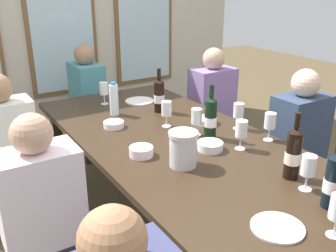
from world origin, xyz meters
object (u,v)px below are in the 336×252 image
(tasting_bowl_0, at_px, (210,146))
(tasting_bowl_2, at_px, (141,151))
(wine_glass_3, at_px, (308,166))
(seated_person_4, at_px, (9,159))
(tasting_bowl_1, at_px, (114,124))
(wine_glass_6, at_px, (270,122))
(dining_table, at_px, (193,158))
(wine_glass_0, at_px, (239,112))
(wine_bottle_0, at_px, (293,153))
(seated_person_2, at_px, (44,226))
(wine_glass_2, at_px, (241,130))
(seated_person_5, at_px, (211,113))
(white_plate_1, at_px, (140,101))
(wine_glass_1, at_px, (104,90))
(white_plate_0, at_px, (277,227))
(wine_bottle_3, at_px, (333,180))
(wine_bottle_1, at_px, (211,118))
(seated_person_3, at_px, (297,151))
(wine_glass_5, at_px, (197,118))
(metal_pitcher, at_px, (183,149))
(wine_glass_7, at_px, (166,110))
(seated_person_6, at_px, (88,106))
(water_bottle, at_px, (114,99))
(wine_bottle_2, at_px, (159,95))
(tasting_bowl_3, at_px, (206,121))

(tasting_bowl_0, xyz_separation_m, tasting_bowl_2, (-0.37, 0.14, 0.00))
(wine_glass_3, distance_m, seated_person_4, 1.90)
(tasting_bowl_1, distance_m, wine_glass_6, 1.00)
(dining_table, bearing_deg, wine_glass_0, 12.73)
(wine_bottle_0, distance_m, seated_person_2, 1.26)
(wine_glass_2, height_order, seated_person_5, seated_person_5)
(tasting_bowl_2, bearing_deg, wine_glass_0, 2.07)
(white_plate_1, bearing_deg, wine_glass_1, 161.16)
(wine_glass_1, relative_size, wine_glass_2, 1.00)
(white_plate_0, xyz_separation_m, wine_bottle_3, (0.31, -0.01, 0.12))
(wine_bottle_1, distance_m, seated_person_2, 1.11)
(tasting_bowl_0, xyz_separation_m, wine_glass_0, (0.36, 0.17, 0.09))
(seated_person_3, bearing_deg, wine_glass_5, 165.29)
(wine_bottle_1, height_order, wine_glass_1, wine_bottle_1)
(dining_table, bearing_deg, wine_bottle_3, -79.54)
(white_plate_1, distance_m, metal_pitcher, 1.16)
(wine_glass_0, distance_m, wine_glass_3, 0.79)
(tasting_bowl_0, bearing_deg, tasting_bowl_2, 159.29)
(dining_table, relative_size, wine_bottle_1, 7.98)
(tasting_bowl_0, height_order, wine_glass_7, wine_glass_7)
(wine_bottle_3, bearing_deg, seated_person_4, 121.00)
(tasting_bowl_2, bearing_deg, tasting_bowl_0, -20.71)
(tasting_bowl_2, xyz_separation_m, seated_person_5, (1.17, 0.85, -0.24))
(wine_glass_0, bearing_deg, seated_person_6, 104.94)
(white_plate_0, bearing_deg, wine_glass_0, 56.64)
(tasting_bowl_2, bearing_deg, dining_table, -13.18)
(white_plate_0, bearing_deg, water_bottle, 89.15)
(white_plate_1, bearing_deg, wine_bottle_0, -88.26)
(seated_person_2, relative_size, seated_person_4, 1.00)
(dining_table, bearing_deg, wine_glass_6, -17.61)
(wine_bottle_2, distance_m, wine_glass_1, 0.47)
(wine_bottle_3, relative_size, seated_person_2, 0.30)
(seated_person_4, bearing_deg, dining_table, -45.78)
(tasting_bowl_0, relative_size, seated_person_2, 0.13)
(white_plate_1, height_order, wine_glass_1, wine_glass_1)
(tasting_bowl_2, distance_m, seated_person_6, 1.67)
(tasting_bowl_3, relative_size, seated_person_3, 0.13)
(white_plate_1, height_order, seated_person_6, seated_person_6)
(wine_bottle_3, height_order, wine_glass_5, wine_bottle_3)
(tasting_bowl_2, bearing_deg, wine_glass_3, -56.76)
(water_bottle, xyz_separation_m, wine_glass_6, (0.60, -0.93, 0.00))
(seated_person_5, bearing_deg, white_plate_0, -120.98)
(wine_glass_6, bearing_deg, water_bottle, 122.71)
(wine_glass_0, bearing_deg, seated_person_3, -17.29)
(wine_glass_7, height_order, seated_person_5, seated_person_5)
(wine_bottle_2, relative_size, water_bottle, 1.34)
(seated_person_2, bearing_deg, tasting_bowl_0, -5.16)
(wine_bottle_2, bearing_deg, tasting_bowl_2, -128.36)
(white_plate_1, xyz_separation_m, tasting_bowl_3, (0.15, -0.67, 0.02))
(wine_glass_5, xyz_separation_m, seated_person_2, (-1.01, -0.14, -0.33))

